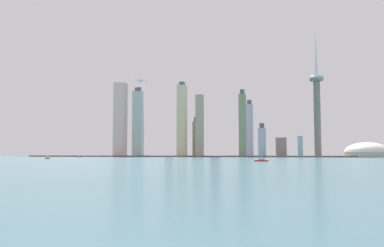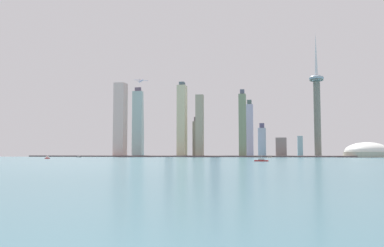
{
  "view_description": "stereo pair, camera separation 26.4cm",
  "coord_description": "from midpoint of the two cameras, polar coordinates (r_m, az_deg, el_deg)",
  "views": [
    {
      "loc": [
        187.06,
        -363.0,
        8.87
      ],
      "look_at": [
        -1.4,
        518.71,
        75.23
      ],
      "focal_mm": 37.66,
      "sensor_mm": 36.0,
      "label": 1
    },
    {
      "loc": [
        187.31,
        -362.94,
        8.87
      ],
      "look_at": [
        -1.4,
        518.71,
        75.23
      ],
      "focal_mm": 37.66,
      "sensor_mm": 36.0,
      "label": 2
    }
  ],
  "objects": [
    {
      "name": "stadium_dome",
      "position": [
        937.39,
        23.54,
        -3.79
      ],
      "size": [
        96.9,
        96.9,
        41.02
      ],
      "color": "#ACB09C",
      "rests_on": "ground"
    },
    {
      "name": "skyscraper_1",
      "position": [
        1010.98,
        15.05,
        -3.15
      ],
      "size": [
        12.29,
        22.8,
        50.07
      ],
      "color": "#84A9B6",
      "rests_on": "ground"
    },
    {
      "name": "skyscraper_12",
      "position": [
        960.15,
        -1.43,
        0.45
      ],
      "size": [
        19.64,
        27.93,
        178.93
      ],
      "color": "beige",
      "rests_on": "ground"
    },
    {
      "name": "boat_3",
      "position": [
        438.69,
        9.79,
        -5.16
      ],
      "size": [
        14.91,
        6.45,
        8.34
      ],
      "rotation": [
        0.0,
        0.0,
        3.04
      ],
      "color": "#A81C1E",
      "rests_on": "ground"
    },
    {
      "name": "skyscraper_4",
      "position": [
        931.44,
        12.5,
        -3.32
      ],
      "size": [
        23.94,
        26.99,
        43.48
      ],
      "color": "gray",
      "rests_on": "ground"
    },
    {
      "name": "waterfront_pier",
      "position": [
        929.74,
        0.45,
        -4.66
      ],
      "size": [
        815.7,
        64.77,
        3.15
      ],
      "primitive_type": "cube",
      "color": "#645455",
      "rests_on": "ground"
    },
    {
      "name": "skyscraper_6",
      "position": [
        925.93,
        1.08,
        -0.32
      ],
      "size": [
        16.99,
        16.32,
        143.38
      ],
      "color": "#A09B83",
      "rests_on": "ground"
    },
    {
      "name": "skyscraper_0",
      "position": [
        1039.59,
        -3.28,
        -0.69
      ],
      "size": [
        18.69,
        14.05,
        148.04
      ],
      "color": "gray",
      "rests_on": "ground"
    },
    {
      "name": "skyscraper_3",
      "position": [
        960.73,
        0.58,
        -2.1
      ],
      "size": [
        14.43,
        16.19,
        95.15
      ],
      "color": "gray",
      "rests_on": "ground"
    },
    {
      "name": "boat_0",
      "position": [
        671.42,
        -19.8,
        -4.59
      ],
      "size": [
        11.71,
        18.51,
        8.33
      ],
      "rotation": [
        0.0,
        0.0,
        5.1
      ],
      "color": "#B22727",
      "rests_on": "ground"
    },
    {
      "name": "boat_2",
      "position": [
        899.82,
        -15.74,
        -4.55
      ],
      "size": [
        14.88,
        14.83,
        7.99
      ],
      "rotation": [
        0.0,
        0.0,
        5.5
      ],
      "color": "#132333",
      "rests_on": "ground"
    },
    {
      "name": "observation_tower",
      "position": [
        952.54,
        17.27,
        3.04
      ],
      "size": [
        32.78,
        32.78,
        285.68
      ],
      "color": "slate",
      "rests_on": "ground"
    },
    {
      "name": "boat_1",
      "position": [
        799.78,
        10.95,
        -4.67
      ],
      "size": [
        8.22,
        7.7,
        6.8
      ],
      "rotation": [
        0.0,
        0.0,
        3.86
      ],
      "color": "beige",
      "rests_on": "ground"
    },
    {
      "name": "skyscraper_9",
      "position": [
        987.09,
        -10.13,
        0.52
      ],
      "size": [
        26.04,
        27.4,
        178.19
      ],
      "color": "beige",
      "rests_on": "ground"
    },
    {
      "name": "airplane",
      "position": [
        956.7,
        -7.22,
        6.03
      ],
      "size": [
        30.21,
        28.89,
        8.38
      ],
      "rotation": [
        0.0,
        0.0,
        5.3
      ],
      "color": "silver"
    },
    {
      "name": "skyscraper_10",
      "position": [
        1073.28,
        -7.99,
        -1.23
      ],
      "size": [
        22.56,
        20.31,
        132.31
      ],
      "color": "#7BA4C5",
      "rests_on": "ground"
    },
    {
      "name": "ground_plane",
      "position": [
        408.49,
        -15.28,
        -5.31
      ],
      "size": [
        6000.0,
        6000.0,
        0.0
      ],
      "primitive_type": "plane",
      "color": "#3B6774"
    },
    {
      "name": "skyscraper_2",
      "position": [
        911.09,
        7.16,
        -0.15
      ],
      "size": [
        15.53,
        19.35,
        152.17
      ],
      "color": "gray",
      "rests_on": "ground"
    },
    {
      "name": "skyscraper_11",
      "position": [
        1009.48,
        9.89,
        -2.51
      ],
      "size": [
        19.18,
        17.8,
        82.54
      ],
      "color": "#99AFC1",
      "rests_on": "ground"
    },
    {
      "name": "skyscraper_7",
      "position": [
        1023.03,
        3.27,
        -0.2
      ],
      "size": [
        22.58,
        25.0,
        166.4
      ],
      "color": "slate",
      "rests_on": "ground"
    },
    {
      "name": "skyscraper_8",
      "position": [
        965.61,
        8.15,
        -0.86
      ],
      "size": [
        17.26,
        13.27,
        135.58
      ],
      "color": "#AAADD6",
      "rests_on": "ground"
    },
    {
      "name": "skyscraper_5",
      "position": [
        1004.21,
        -7.66,
        0.05
      ],
      "size": [
        25.11,
        19.19,
        171.61
      ],
      "color": "#9EC1C1",
      "rests_on": "ground"
    }
  ]
}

